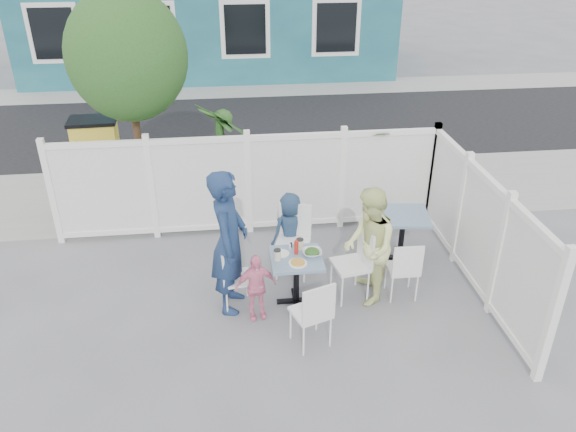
{
  "coord_description": "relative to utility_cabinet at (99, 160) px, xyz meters",
  "views": [
    {
      "loc": [
        -0.2,
        -5.39,
        4.45
      ],
      "look_at": [
        0.53,
        0.87,
        1.06
      ],
      "focal_mm": 35.0,
      "sensor_mm": 36.0,
      "label": 1
    }
  ],
  "objects": [
    {
      "name": "salad_bowl",
      "position": [
        3.22,
        -3.49,
        0.03
      ],
      "size": [
        0.24,
        0.24,
        0.06
      ],
      "primitive_type": "imported",
      "color": "white",
      "rests_on": "main_table"
    },
    {
      "name": "toddler",
      "position": [
        2.48,
        -3.76,
        -0.24
      ],
      "size": [
        0.55,
        0.31,
        0.89
      ],
      "primitive_type": "imported",
      "rotation": [
        0.0,
        0.0,
        0.19
      ],
      "color": "pink",
      "rests_on": "ground"
    },
    {
      "name": "potted_shrub_a",
      "position": [
        2.18,
        -0.9,
        0.26
      ],
      "size": [
        1.42,
        1.42,
        1.88
      ],
      "primitive_type": "imported",
      "rotation": [
        0.0,
        0.0,
        2.05
      ],
      "color": "#24451B",
      "rests_on": "ground"
    },
    {
      "name": "coffee_cup_b",
      "position": [
        3.09,
        -3.33,
        0.06
      ],
      "size": [
        0.09,
        0.09,
        0.13
      ],
      "primitive_type": "cylinder",
      "color": "beige",
      "rests_on": "main_table"
    },
    {
      "name": "plate_main",
      "position": [
        3.01,
        -3.67,
        0.01
      ],
      "size": [
        0.23,
        0.23,
        0.01
      ],
      "primitive_type": "cylinder",
      "color": "white",
      "rests_on": "main_table"
    },
    {
      "name": "salt_shaker",
      "position": [
        2.96,
        -3.32,
        0.03
      ],
      "size": [
        0.03,
        0.03,
        0.06
      ],
      "primitive_type": "cylinder",
      "color": "white",
      "rests_on": "main_table"
    },
    {
      "name": "boy",
      "position": [
        3.05,
        -2.62,
        -0.13
      ],
      "size": [
        0.64,
        0.55,
        1.11
      ],
      "primitive_type": "imported",
      "rotation": [
        0.0,
        0.0,
        3.57
      ],
      "color": "navy",
      "rests_on": "ground"
    },
    {
      "name": "main_table",
      "position": [
        3.02,
        -3.53,
        -0.15
      ],
      "size": [
        0.65,
        0.65,
        0.68
      ],
      "rotation": [
        0.0,
        0.0,
        -0.0
      ],
      "color": "slate",
      "rests_on": "ground"
    },
    {
      "name": "chair_back",
      "position": [
        3.08,
        -2.79,
        -0.11
      ],
      "size": [
        0.56,
        0.55,
        0.99
      ],
      "rotation": [
        0.0,
        0.0,
        2.84
      ],
      "color": "white",
      "rests_on": "ground"
    },
    {
      "name": "near_sidewalk",
      "position": [
        2.43,
        -0.2,
        -0.68
      ],
      "size": [
        24.0,
        2.6,
        0.01
      ],
      "primitive_type": "cube",
      "color": "gray",
      "rests_on": "ground"
    },
    {
      "name": "pepper_shaker",
      "position": [
        2.98,
        -3.28,
        0.03
      ],
      "size": [
        0.03,
        0.03,
        0.06
      ],
      "primitive_type": "cylinder",
      "color": "black",
      "rests_on": "main_table"
    },
    {
      "name": "chair_left",
      "position": [
        2.19,
        -3.52,
        -0.18
      ],
      "size": [
        0.42,
        0.44,
        0.86
      ],
      "rotation": [
        0.0,
        0.0,
        -1.44
      ],
      "color": "white",
      "rests_on": "ground"
    },
    {
      "name": "spare_table",
      "position": [
        4.65,
        -2.67,
        -0.12
      ],
      "size": [
        0.78,
        0.78,
        0.73
      ],
      "rotation": [
        0.0,
        0.0,
        -0.14
      ],
      "color": "slate",
      "rests_on": "ground"
    },
    {
      "name": "man",
      "position": [
        2.19,
        -3.49,
        0.26
      ],
      "size": [
        0.57,
        0.76,
        1.88
      ],
      "primitive_type": "imported",
      "rotation": [
        0.0,
        0.0,
        1.39
      ],
      "color": "navy",
      "rests_on": "ground"
    },
    {
      "name": "potted_shrub_b",
      "position": [
        4.35,
        -1.0,
        0.12
      ],
      "size": [
        1.86,
        1.78,
        1.61
      ],
      "primitive_type": "imported",
      "rotation": [
        0.0,
        0.0,
        5.81
      ],
      "color": "#24451B",
      "rests_on": "ground"
    },
    {
      "name": "plate_side",
      "position": [
        2.84,
        -3.43,
        0.01
      ],
      "size": [
        0.2,
        0.2,
        0.01
      ],
      "primitive_type": "cylinder",
      "color": "white",
      "rests_on": "main_table"
    },
    {
      "name": "chair_right",
      "position": [
        3.81,
        -3.46,
        -0.11
      ],
      "size": [
        0.5,
        0.52,
        0.98
      ],
      "rotation": [
        0.0,
        0.0,
        1.76
      ],
      "color": "white",
      "rests_on": "ground"
    },
    {
      "name": "ground",
      "position": [
        2.43,
        -4.0,
        -0.68
      ],
      "size": [
        80.0,
        80.0,
        0.0
      ],
      "primitive_type": "plane",
      "color": "slate"
    },
    {
      "name": "utility_cabinet",
      "position": [
        0.0,
        0.0,
        0.0
      ],
      "size": [
        0.76,
        0.57,
        1.36
      ],
      "primitive_type": "cube",
      "rotation": [
        0.0,
        0.0,
        0.06
      ],
      "color": "gold",
      "rests_on": "ground"
    },
    {
      "name": "chair_near",
      "position": [
        3.1,
        -4.4,
        -0.16
      ],
      "size": [
        0.51,
        0.51,
        0.89
      ],
      "rotation": [
        0.0,
        0.0,
        0.34
      ],
      "color": "white",
      "rests_on": "ground"
    },
    {
      "name": "street",
      "position": [
        2.43,
        3.5,
        -0.68
      ],
      "size": [
        24.0,
        5.0,
        0.01
      ],
      "primitive_type": "cube",
      "color": "black",
      "rests_on": "ground"
    },
    {
      "name": "chair_spare",
      "position": [
        4.4,
        -3.61,
        -0.19
      ],
      "size": [
        0.39,
        0.38,
        0.85
      ],
      "rotation": [
        0.0,
        0.0,
        -0.02
      ],
      "color": "white",
      "rests_on": "ground"
    },
    {
      "name": "far_sidewalk",
      "position": [
        2.43,
        6.6,
        -0.68
      ],
      "size": [
        24.0,
        1.6,
        0.01
      ],
      "primitive_type": "cube",
      "color": "gray",
      "rests_on": "ground"
    },
    {
      "name": "fence_back",
      "position": [
        2.53,
        -1.6,
        0.1
      ],
      "size": [
        5.86,
        0.08,
        1.6
      ],
      "color": "white",
      "rests_on": "ground"
    },
    {
      "name": "fence_right",
      "position": [
        5.43,
        -3.4,
        0.1
      ],
      "size": [
        0.08,
        3.66,
        1.6
      ],
      "rotation": [
        0.0,
        0.0,
        1.57
      ],
      "color": "white",
      "rests_on": "ground"
    },
    {
      "name": "coffee_cup_a",
      "position": [
        2.77,
        -3.55,
        0.06
      ],
      "size": [
        0.09,
        0.09,
        0.13
      ],
      "primitive_type": "cylinder",
      "color": "beige",
      "rests_on": "main_table"
    },
    {
      "name": "ketchup_bottle",
      "position": [
        3.02,
        -3.44,
        0.09
      ],
      "size": [
        0.06,
        0.06,
        0.18
      ],
      "primitive_type": "cylinder",
      "color": "#AD2215",
      "rests_on": "main_table"
    },
    {
      "name": "tree",
      "position": [
        0.83,
        -0.7,
        1.91
      ],
      "size": [
        1.8,
        1.62,
        3.59
      ],
      "color": "#382316",
      "rests_on": "ground"
    },
    {
      "name": "woman",
      "position": [
        3.93,
        -3.54,
        0.1
      ],
      "size": [
        0.64,
        0.8,
        1.56
      ],
      "primitive_type": "imported",
      "rotation": [
        0.0,
        0.0,
        -1.64
      ],
      "color": "#D6E74B",
      "rests_on": "ground"
    }
  ]
}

